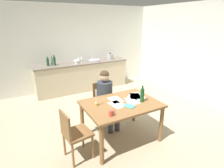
{
  "coord_description": "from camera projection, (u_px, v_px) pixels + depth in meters",
  "views": [
    {
      "loc": [
        -1.87,
        -3.07,
        2.13
      ],
      "look_at": [
        -0.1,
        0.12,
        0.85
      ],
      "focal_mm": 29.14,
      "sensor_mm": 36.0,
      "label": 1
    }
  ],
  "objects": [
    {
      "name": "candlestick",
      "position": [
        96.0,
        101.0,
        3.11
      ],
      "size": [
        0.06,
        0.06,
        0.3
      ],
      "color": "gold",
      "rests_on": "dining_table"
    },
    {
      "name": "chair_at_table",
      "position": [
        103.0,
        101.0,
        3.9
      ],
      "size": [
        0.4,
        0.4,
        0.89
      ],
      "color": "olive",
      "rests_on": "ground"
    },
    {
      "name": "bottle_wine_red",
      "position": [
        54.0,
        61.0,
        5.23
      ],
      "size": [
        0.07,
        0.07,
        0.29
      ],
      "color": "#194C23",
      "rests_on": "kitchen_counter"
    },
    {
      "name": "bottle_oil",
      "position": [
        48.0,
        62.0,
        5.17
      ],
      "size": [
        0.07,
        0.07,
        0.26
      ],
      "color": "#194C23",
      "rests_on": "kitchen_counter"
    },
    {
      "name": "wine_glass_by_kettle",
      "position": [
        79.0,
        58.0,
        5.72
      ],
      "size": [
        0.07,
        0.07,
        0.15
      ],
      "color": "silver",
      "rests_on": "kitchen_counter"
    },
    {
      "name": "paper_envelope",
      "position": [
        136.0,
        97.0,
        3.47
      ],
      "size": [
        0.28,
        0.34,
        0.0
      ],
      "primitive_type": "cube",
      "rotation": [
        0.0,
        0.0,
        0.25
      ],
      "color": "white",
      "rests_on": "dining_table"
    },
    {
      "name": "paper_notice",
      "position": [
        135.0,
        96.0,
        3.53
      ],
      "size": [
        0.32,
        0.36,
        0.0
      ],
      "primitive_type": "cube",
      "rotation": [
        0.0,
        0.0,
        -0.44
      ],
      "color": "white",
      "rests_on": "dining_table"
    },
    {
      "name": "teacup_on_counter",
      "position": [
        76.0,
        62.0,
        5.4
      ],
      "size": [
        0.12,
        0.08,
        0.1
      ],
      "color": "white",
      "rests_on": "kitchen_counter"
    },
    {
      "name": "sink_unit",
      "position": [
        94.0,
        60.0,
        5.84
      ],
      "size": [
        0.36,
        0.36,
        0.24
      ],
      "color": "#B2B7BC",
      "rests_on": "kitchen_counter"
    },
    {
      "name": "paper_letter",
      "position": [
        137.0,
        95.0,
        3.56
      ],
      "size": [
        0.24,
        0.32,
        0.0
      ],
      "primitive_type": "cube",
      "rotation": [
        0.0,
        0.0,
        -0.12
      ],
      "color": "white",
      "rests_on": "dining_table"
    },
    {
      "name": "coffee_mug",
      "position": [
        111.0,
        113.0,
        2.79
      ],
      "size": [
        0.11,
        0.08,
        0.09
      ],
      "color": "#D84C3F",
      "rests_on": "dining_table"
    },
    {
      "name": "ground_plane",
      "position": [
        118.0,
        121.0,
        4.1
      ],
      "size": [
        5.2,
        5.2,
        0.04
      ],
      "primitive_type": "cube",
      "color": "tan"
    },
    {
      "name": "dining_table",
      "position": [
        121.0,
        108.0,
        3.26
      ],
      "size": [
        1.32,
        0.96,
        0.74
      ],
      "color": "olive",
      "rests_on": "ground"
    },
    {
      "name": "paper_flyer",
      "position": [
        116.0,
        100.0,
        3.36
      ],
      "size": [
        0.22,
        0.3,
        0.0
      ],
      "primitive_type": "cube",
      "rotation": [
        0.0,
        0.0,
        -0.02
      ],
      "color": "white",
      "rests_on": "dining_table"
    },
    {
      "name": "wine_bottle_on_table",
      "position": [
        142.0,
        95.0,
        3.25
      ],
      "size": [
        0.07,
        0.07,
        0.31
      ],
      "color": "#194C23",
      "rests_on": "dining_table"
    },
    {
      "name": "chair_side_empty",
      "position": [
        74.0,
        133.0,
        2.82
      ],
      "size": [
        0.44,
        0.44,
        0.86
      ],
      "color": "olive",
      "rests_on": "ground"
    },
    {
      "name": "paper_bill",
      "position": [
        132.0,
        101.0,
        3.32
      ],
      "size": [
        0.28,
        0.34,
        0.0
      ],
      "primitive_type": "cube",
      "rotation": [
        0.0,
        0.0,
        -0.28
      ],
      "color": "white",
      "rests_on": "dining_table"
    },
    {
      "name": "wall_back",
      "position": [
        77.0,
        48.0,
        5.81
      ],
      "size": [
        5.2,
        0.12,
        2.6
      ],
      "primitive_type": "cube",
      "color": "silver",
      "rests_on": "ground"
    },
    {
      "name": "stovetop_kettle",
      "position": [
        110.0,
        56.0,
        6.07
      ],
      "size": [
        0.18,
        0.18,
        0.22
      ],
      "color": "#B7BABF",
      "rests_on": "kitchen_counter"
    },
    {
      "name": "bottle_vinegar",
      "position": [
        52.0,
        61.0,
        5.24
      ],
      "size": [
        0.06,
        0.06,
        0.31
      ],
      "color": "#8C999E",
      "rests_on": "kitchen_counter"
    },
    {
      "name": "wall_right",
      "position": [
        202.0,
        53.0,
        4.85
      ],
      "size": [
        0.12,
        5.2,
        2.6
      ],
      "primitive_type": "cube",
      "color": "silver",
      "rests_on": "ground"
    },
    {
      "name": "person_seated",
      "position": [
        106.0,
        95.0,
        3.72
      ],
      "size": [
        0.32,
        0.59,
        1.19
      ],
      "color": "#333842",
      "rests_on": "ground"
    },
    {
      "name": "paper_receipt",
      "position": [
        117.0,
        104.0,
        3.18
      ],
      "size": [
        0.25,
        0.32,
        0.0
      ],
      "primitive_type": "cube",
      "rotation": [
        0.0,
        0.0,
        0.14
      ],
      "color": "white",
      "rests_on": "dining_table"
    },
    {
      "name": "kitchen_counter",
      "position": [
        83.0,
        76.0,
        5.79
      ],
      "size": [
        2.91,
        0.64,
        0.9
      ],
      "color": "beige",
      "rests_on": "ground"
    },
    {
      "name": "wine_glass_near_sink",
      "position": [
        82.0,
        58.0,
        5.76
      ],
      "size": [
        0.07,
        0.07,
        0.15
      ],
      "color": "silver",
      "rests_on": "kitchen_counter"
    },
    {
      "name": "book_magazine",
      "position": [
        129.0,
        106.0,
        3.1
      ],
      "size": [
        0.21,
        0.23,
        0.02
      ],
      "primitive_type": "cube",
      "rotation": [
        0.0,
        0.0,
        0.45
      ],
      "color": "#4EAE9C",
      "rests_on": "dining_table"
    },
    {
      "name": "mixing_bowl",
      "position": [
        77.0,
        61.0,
        5.61
      ],
      "size": [
        0.19,
        0.19,
        0.08
      ],
      "primitive_type": "ellipsoid",
      "color": "white",
      "rests_on": "kitchen_counter"
    }
  ]
}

